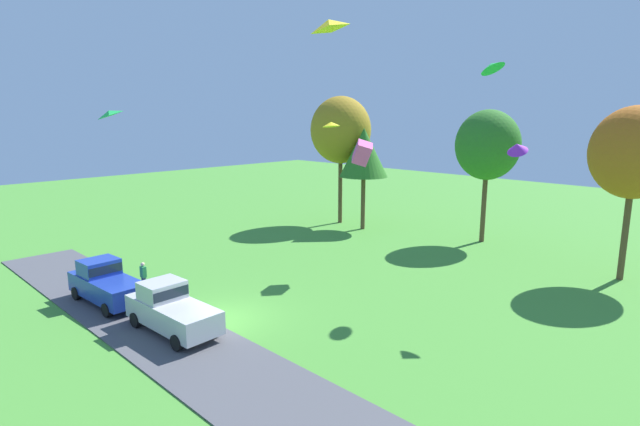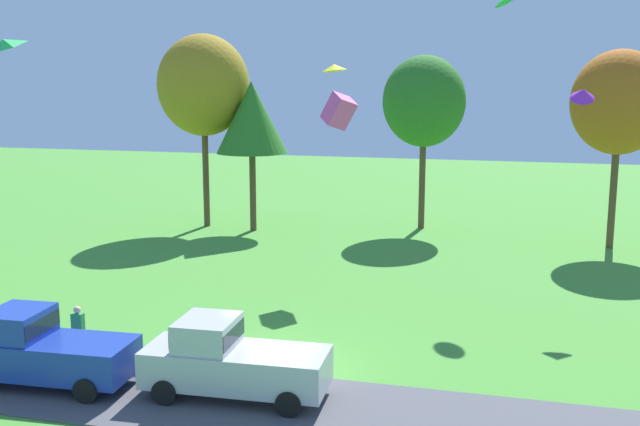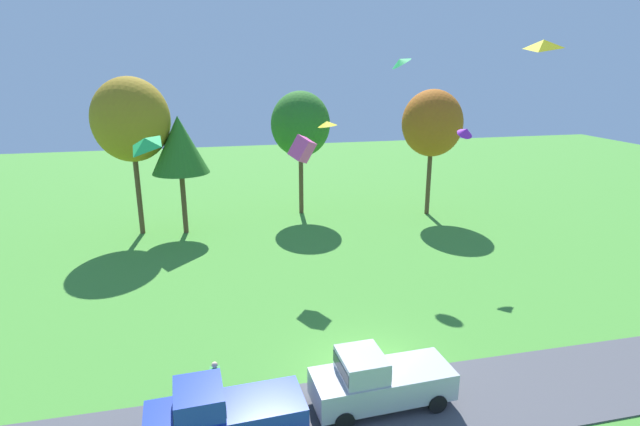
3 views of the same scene
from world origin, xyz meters
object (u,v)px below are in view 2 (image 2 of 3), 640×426
Objects in this scene: tree_lone_near at (203,86)px; car_pickup_mid_row at (39,348)px; kite_delta_trailing_tail at (583,94)px; kite_box_high_left at (339,111)px; car_pickup_by_flagpole at (229,359)px; kite_diamond_mid_center at (3,44)px; kite_delta_topmost at (334,68)px; tree_far_left at (424,102)px; tree_left_of_center at (252,118)px; person_watching_sky at (78,332)px; tree_far_right at (619,103)px.

car_pickup_mid_row is at bearing -78.23° from tree_lone_near.
car_pickup_mid_row is 21.12m from kite_delta_trailing_tail.
kite_box_high_left reaches higher than car_pickup_mid_row.
car_pickup_by_flagpole is at bearing -89.63° from kite_box_high_left.
kite_diamond_mid_center reaches higher than kite_delta_topmost.
tree_far_left is at bearing 85.23° from car_pickup_by_flagpole.
kite_diamond_mid_center is (-9.15, -23.88, 2.29)m from tree_far_left.
kite_delta_topmost reaches higher than tree_left_of_center.
kite_delta_trailing_tail is (7.55, -12.34, 0.74)m from tree_far_left.
person_watching_sky is at bearing -85.50° from tree_left_of_center.
kite_box_high_left is (-2.15, -11.73, -0.05)m from tree_far_left.
tree_left_of_center is 9.76m from tree_far_left.
kite_diamond_mid_center is at bearing -81.60° from tree_lone_near.
tree_lone_near is (-4.68, 20.77, 7.30)m from person_watching_sky.
tree_lone_near is 1.31× the size of tree_left_of_center.
tree_far_left reaches higher than tree_left_of_center.
kite_delta_topmost is (6.08, 8.26, 8.11)m from person_watching_sky.
tree_far_left is (9.22, 3.10, 0.87)m from tree_left_of_center.
tree_far_left is (12.30, 2.57, -0.89)m from tree_lone_near.
tree_lone_near reaches higher than kite_delta_topmost.
tree_lone_near reaches higher than kite_box_high_left.
kite_delta_topmost is at bearing -57.34° from tree_left_of_center.
kite_diamond_mid_center is (-1.53, -0.53, 8.70)m from person_watching_sky.
tree_left_of_center is at bearing 108.25° from car_pickup_by_flagpole.
tree_far_left is 14.48m from kite_delta_trailing_tail.
car_pickup_mid_row is 5.15× the size of kite_diamond_mid_center.
car_pickup_mid_row is at bearing -43.34° from kite_diamond_mid_center.
kite_box_high_left reaches higher than person_watching_sky.
person_watching_sky is 14.33m from kite_box_high_left.
tree_lone_near is at bearing 179.93° from tree_far_right.
tree_lone_near reaches higher than tree_left_of_center.
kite_box_high_left is (-0.08, 13.06, 6.13)m from car_pickup_by_flagpole.
tree_far_left is at bearing 84.18° from kite_delta_topmost.
kite_delta_topmost reaches higher than person_watching_sky.
kite_diamond_mid_center is 11.65m from kite_delta_topmost.
tree_left_of_center reaches higher than kite_delta_trailing_tail.
kite_delta_trailing_tail is 0.95× the size of kite_delta_topmost.
tree_lone_near is at bearing 114.74° from car_pickup_by_flagpole.
car_pickup_mid_row and car_pickup_by_flagpole have the same top height.
car_pickup_mid_row is 29.47m from tree_far_right.
kite_box_high_left is at bearing -42.05° from tree_lone_near.
tree_far_left reaches higher than kite_delta_topmost.
kite_diamond_mid_center is 0.79× the size of kite_box_high_left.
car_pickup_by_flagpole is 14.42m from kite_box_high_left.
kite_delta_topmost is (0.53, 9.70, 7.88)m from car_pickup_by_flagpole.
car_pickup_mid_row is 5.54× the size of kite_delta_trailing_tail.
kite_box_high_left is at bearing -100.39° from tree_far_left.
person_watching_sky is 0.15× the size of tree_lone_near.
tree_left_of_center reaches higher than person_watching_sky.
tree_far_left is 10.24× the size of kite_delta_topmost.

